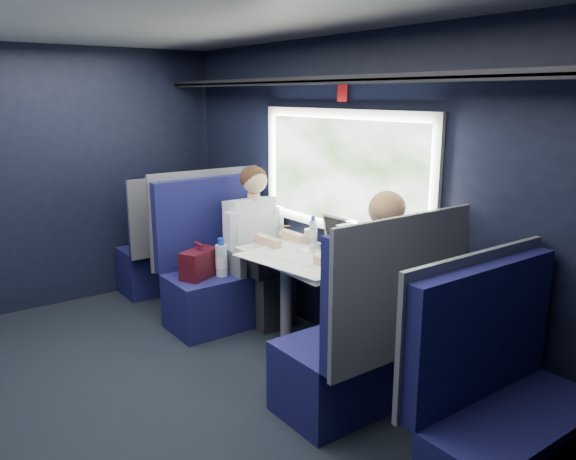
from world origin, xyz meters
TOP-DOWN VIEW (x-y plane):
  - ground at (0.00, 0.00)m, footprint 2.80×4.20m
  - room_shell at (0.02, 0.00)m, footprint 3.00×4.40m
  - table at (1.03, 0.00)m, footprint 0.62×1.00m
  - seat_bay_near at (0.84, 0.87)m, footprint 1.04×0.62m
  - seat_bay_far at (0.85, -0.87)m, footprint 1.04×0.62m
  - seat_row_front at (0.85, 1.80)m, footprint 1.04×0.51m
  - seat_row_back at (0.85, -1.80)m, footprint 1.04×0.51m
  - man at (1.10, 0.70)m, footprint 0.53×0.56m
  - woman at (1.10, -0.71)m, footprint 0.53×0.56m
  - papers at (0.97, -0.06)m, footprint 0.69×0.91m
  - laptop at (1.28, -0.07)m, footprint 0.29×0.37m
  - bottle_small at (1.31, 0.23)m, footprint 0.06×0.06m
  - cup at (1.33, 0.31)m, footprint 0.07×0.07m

SIDE VIEW (x-z plane):
  - ground at x=0.00m, z-range -0.01..0.00m
  - seat_row_front at x=0.85m, z-range -0.17..0.99m
  - seat_row_back at x=0.85m, z-range -0.17..0.99m
  - seat_bay_far at x=0.85m, z-range -0.22..1.04m
  - seat_bay_near at x=0.84m, z-range -0.21..1.05m
  - table at x=1.03m, z-range 0.29..1.03m
  - man at x=1.10m, z-range 0.06..1.38m
  - woman at x=1.10m, z-range 0.07..1.39m
  - papers at x=0.97m, z-range 0.74..0.75m
  - cup at x=1.33m, z-range 0.74..0.84m
  - laptop at x=1.28m, z-range 0.68..0.95m
  - bottle_small at x=1.31m, z-range 0.73..0.95m
  - room_shell at x=0.02m, z-range 0.28..2.68m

